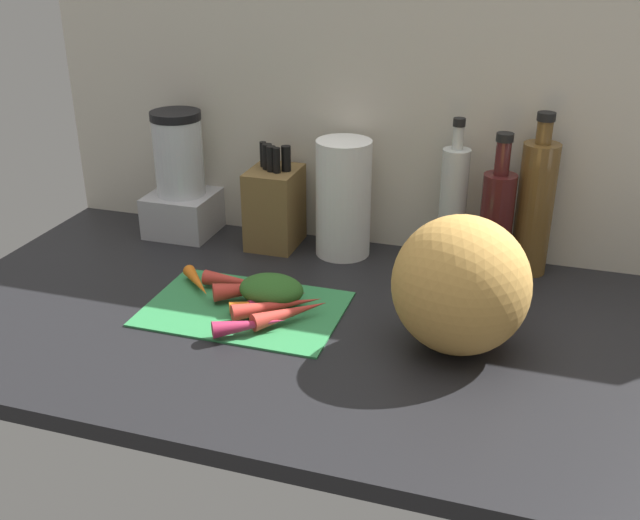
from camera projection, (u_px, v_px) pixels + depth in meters
ground_plane at (379, 334)px, 132.71cm from camera, size 170.00×80.00×3.00cm
wall_back at (427, 113)px, 152.90cm from camera, size 170.00×3.00×60.00cm
cutting_board at (244, 308)px, 137.87cm from camera, size 36.49×24.89×0.80cm
carrot_0 at (291, 312)px, 132.06cm from camera, size 12.42×13.28×3.21cm
carrot_1 at (278, 306)px, 134.45cm from camera, size 15.59×12.75×3.15cm
carrot_2 at (237, 282)px, 143.61cm from camera, size 13.82×3.15×3.02cm
carrot_3 at (272, 304)px, 136.13cm from camera, size 14.86×9.39×2.16cm
carrot_4 at (257, 288)px, 140.42cm from camera, size 16.09×11.62×3.58cm
carrot_5 at (198, 282)px, 144.05cm from camera, size 9.87×10.28×2.47cm
carrot_6 at (278, 299)px, 137.88cm from camera, size 9.72×9.82×2.12cm
carrot_7 at (249, 325)px, 128.15cm from camera, size 12.51×9.67×3.02cm
carrot_greens_pile at (271, 289)px, 138.14cm from camera, size 12.37×9.52×5.23cm
winter_squash at (461, 285)px, 120.91cm from camera, size 22.91×21.63×23.71cm
knife_block at (275, 206)px, 162.33cm from camera, size 10.47×12.81×23.06cm
blender_appliance at (181, 182)px, 167.62cm from camera, size 14.74×14.74×28.53cm
paper_towel_roll at (343, 199)px, 156.54cm from camera, size 11.78×11.78×25.32cm
bottle_0 at (453, 206)px, 151.36cm from camera, size 5.64×5.64×31.33cm
bottle_1 at (496, 220)px, 147.42cm from camera, size 6.65×6.65×29.67cm
bottle_2 at (535, 206)px, 147.53cm from camera, size 7.37×7.37×33.34cm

